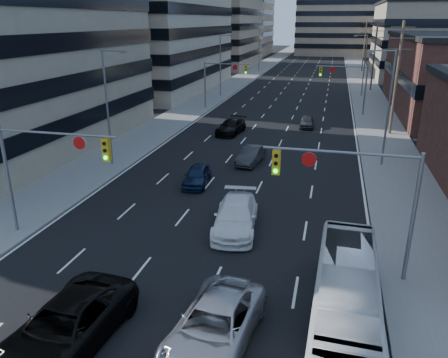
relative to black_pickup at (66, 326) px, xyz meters
The scene contains 28 objects.
road_surface 129.28m from the black_pickup, 89.02° to the left, with size 18.00×300.00×0.02m, color black.
sidewalk_left 129.60m from the black_pickup, 94.11° to the left, with size 5.00×300.00×0.15m, color slate.
sidewalk_right 129.99m from the black_pickup, 83.94° to the left, with size 5.00×300.00×0.15m, color slate.
office_left_mid 65.57m from the black_pickup, 112.70° to the left, with size 26.00×34.00×28.00m, color #ADA089.
office_left_far 101.87m from the black_pickup, 102.38° to the left, with size 20.00×30.00×16.00m, color gray.
office_right_far 91.61m from the black_pickup, 72.68° to the left, with size 22.00×28.00×14.00m, color gray.
bg_block_left 141.92m from the black_pickup, 100.49° to the left, with size 24.00×24.00×20.00m, color #ADA089.
bg_block_right 133.81m from the black_pickup, 75.17° to the left, with size 22.00×22.00×12.00m, color gray.
signal_near_left 9.60m from the black_pickup, 125.83° to the left, with size 6.59×0.33×6.00m.
signal_near_right 12.58m from the black_pickup, 36.89° to the left, with size 6.59×0.33×6.00m.
signal_far_left 44.73m from the black_pickup, 97.04° to the left, with size 6.09×0.33×6.00m.
signal_far_right 45.48m from the black_pickup, 77.39° to the left, with size 6.09×0.33×6.00m.
utility_pole_block 38.41m from the black_pickup, 67.76° to the left, with size 2.20×0.28×11.00m.
utility_pole_midblock 67.01m from the black_pickup, 77.54° to the left, with size 2.20×0.28×11.00m.
utility_pole_distant 96.47m from the black_pickup, 81.40° to the left, with size 2.20×0.28×11.00m.
streetlight_left_near 21.32m from the black_pickup, 112.87° to the left, with size 2.03×0.22×9.00m.
streetlight_left_mid 55.03m from the black_pickup, 98.52° to the left, with size 2.03×0.22×9.00m.
streetlight_left_far 89.73m from the black_pickup, 95.20° to the left, with size 2.03×0.22×9.00m.
streetlight_right_near 27.64m from the black_pickup, 62.64° to the left, with size 2.03×0.22×9.00m.
streetlight_right_far 60.72m from the black_pickup, 78.04° to the left, with size 2.03×0.22×9.00m.
black_pickup is the anchor object (origin of this frame).
white_van 11.19m from the black_pickup, 70.06° to the left, with size 2.26×5.57×1.62m, color white.
silver_suv 5.26m from the black_pickup, 14.91° to the left, with size 2.64×5.73×1.59m, color #A4A4A9.
transit_bus 10.09m from the black_pickup, 18.49° to the left, with size 2.22×9.50×2.65m, color silver.
sedan_blue 16.80m from the black_pickup, 91.31° to the left, with size 1.59×3.96×1.35m, color #0D1B35.
sedan_grey_center 22.66m from the black_pickup, 83.84° to the left, with size 1.45×4.17×1.37m, color #2B2B2D.
sedan_black_far 31.83m from the black_pickup, 92.50° to the left, with size 2.03×5.00×1.45m, color black.
sedan_grey_right 36.95m from the black_pickup, 80.66° to the left, with size 1.50×3.73×1.27m, color #2B2B2D.
Camera 1 is at (6.26, -10.23, 11.02)m, focal length 35.00 mm.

